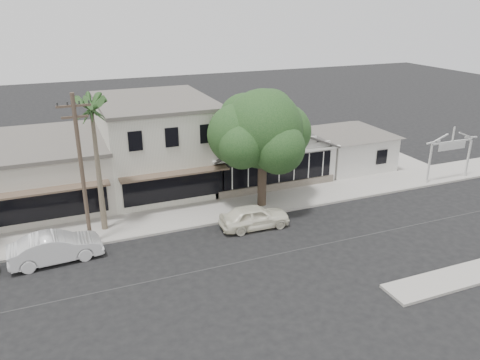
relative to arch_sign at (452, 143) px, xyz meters
name	(u,v)px	position (x,y,z in m)	size (l,w,h in m)	color
ground	(266,257)	(-18.40, -5.30, -3.16)	(140.00, 140.00, 0.00)	black
sidewalk_north	(105,229)	(-26.40, 1.45, -3.08)	(90.00, 3.50, 0.15)	#9E9991
corner_shop	(257,144)	(-13.40, 7.17, -0.54)	(10.40, 8.60, 5.10)	beige
side_cottage	(348,150)	(-5.20, 6.20, -1.66)	(6.00, 6.00, 3.00)	beige
arch_sign	(452,143)	(0.00, 0.00, 0.00)	(4.12, 0.12, 3.95)	white
row_building_near	(157,144)	(-21.40, 8.20, 0.09)	(8.00, 10.00, 6.50)	beige
row_building_midnear	(32,173)	(-30.40, 8.20, -1.06)	(10.00, 10.00, 4.20)	#B0AB9E
utility_pole	(82,168)	(-27.40, -0.10, 1.63)	(1.80, 0.24, 9.00)	brown
car_0	(255,217)	(-17.53, -1.70, -2.40)	(1.79, 4.46, 1.52)	white
car_1	(56,248)	(-29.33, -1.29, -2.35)	(1.72, 4.93, 1.62)	silver
shade_tree	(261,131)	(-15.79, 1.38, 2.26)	(7.43, 6.71, 8.24)	#4F3E30
palm_east	(91,108)	(-26.40, 1.46, 4.61)	(3.25, 3.25, 9.02)	#726651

